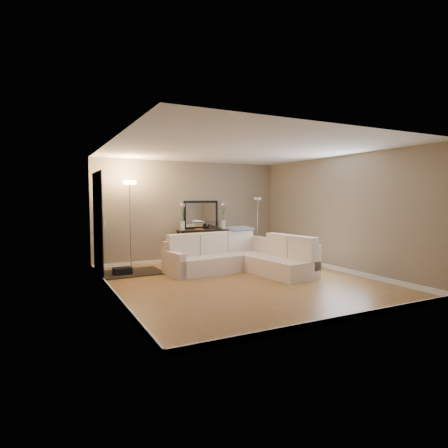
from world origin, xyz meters
name	(u,v)px	position (x,y,z in m)	size (l,w,h in m)	color
floor	(242,282)	(0.00, 0.00, -0.01)	(5.00, 5.50, 0.01)	#9B6A38
ceiling	(243,149)	(0.00, 0.00, 2.60)	(5.00, 5.50, 0.01)	white
wall_back	(190,212)	(0.00, 2.76, 1.30)	(5.00, 0.02, 2.60)	gray
wall_front	(347,226)	(0.00, -2.76, 1.30)	(5.00, 0.02, 2.60)	gray
wall_left	(111,220)	(-2.51, 0.00, 1.30)	(0.02, 5.50, 2.60)	gray
wall_right	(339,214)	(2.51, 0.00, 1.30)	(0.02, 5.50, 2.60)	gray
baseboard_back	(191,259)	(0.00, 2.73, 0.05)	(5.00, 0.03, 0.10)	white
baseboard_front	(343,319)	(0.00, -2.73, 0.05)	(5.00, 0.03, 0.10)	white
baseboard_left	(114,294)	(-2.48, 0.00, 0.05)	(0.03, 5.50, 0.10)	white
baseboard_right	(337,269)	(2.48, 0.00, 0.05)	(0.03, 5.50, 0.10)	white
doorway	(98,225)	(-2.48, 1.70, 1.10)	(0.02, 1.20, 2.20)	black
switch_plate	(104,223)	(-2.48, 0.85, 1.20)	(0.02, 0.08, 0.12)	white
sectional_sofa	(240,258)	(0.44, 0.89, 0.32)	(2.72, 2.44, 0.87)	beige
throw_blanket	(240,228)	(0.81, 1.55, 0.92)	(0.62, 0.36, 0.05)	gray
console_table	(200,243)	(0.20, 2.56, 0.47)	(1.37, 0.40, 0.84)	black
leaning_mirror	(201,215)	(0.29, 2.73, 1.21)	(0.97, 0.07, 0.76)	black
table_decor	(204,229)	(0.28, 2.52, 0.86)	(0.58, 0.13, 0.14)	orange
flower_vase_left	(182,219)	(-0.29, 2.57, 1.13)	(0.16, 0.13, 0.72)	silver
flower_vase_right	(223,218)	(0.86, 2.55, 1.13)	(0.16, 0.13, 0.72)	silver
floor_lamp_lit	(130,207)	(-1.68, 2.25, 1.45)	(0.30, 0.30, 2.06)	silver
floor_lamp_unlit	(258,215)	(1.85, 2.40, 1.19)	(0.24, 0.24, 1.68)	silver
charcoal_rug	(131,273)	(-1.78, 1.86, 0.01)	(1.34, 1.01, 0.02)	black
black_bag	(123,273)	(-1.98, 1.75, 0.03)	(0.38, 0.27, 0.25)	black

